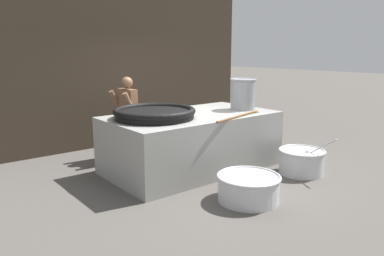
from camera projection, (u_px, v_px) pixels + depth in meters
ground_plane at (192, 168)px, 6.88m from camera, size 60.00×60.00×0.00m
back_wall at (121, 67)px, 8.50m from camera, size 6.77×0.24×3.51m
hearth_platform at (192, 142)px, 6.78m from camera, size 3.04×1.67×1.01m
giant_wok_near at (154, 113)px, 6.26m from camera, size 1.38×1.38×0.18m
stock_pot at (243, 94)px, 7.15m from camera, size 0.50×0.50×0.59m
stirring_paddle at (240, 116)px, 6.41m from camera, size 1.30×0.40×0.04m
cook at (128, 115)px, 7.34m from camera, size 0.40×0.61×1.62m
prep_bowl_vegetables at (302, 160)px, 6.54m from camera, size 0.80×1.04×0.75m
prep_bowl_meat at (248, 187)px, 5.37m from camera, size 0.92×0.92×0.39m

